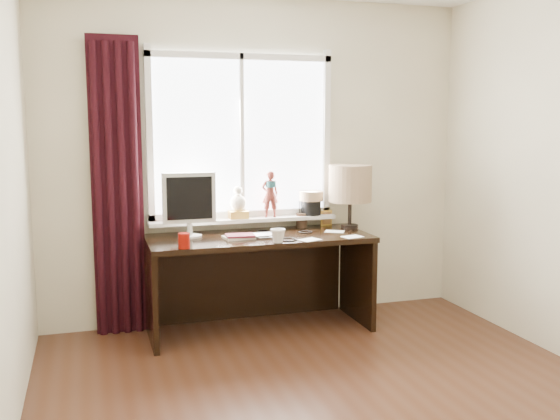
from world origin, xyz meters
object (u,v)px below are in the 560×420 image
object	(u,v)px
desk	(256,264)
table_lamp	(350,184)
laptop	(260,235)
monitor	(189,201)
mug	(278,235)
red_cup	(184,241)

from	to	relation	value
desk	table_lamp	world-z (taller)	table_lamp
laptop	monitor	world-z (taller)	monitor
mug	red_cup	xyz separation A→B (m)	(-0.68, 0.00, -0.00)
laptop	mug	size ratio (longest dim) A/B	3.13
mug	desk	xyz separation A→B (m)	(-0.06, 0.40, -0.30)
mug	laptop	bearing A→B (deg)	105.84
desk	monitor	xyz separation A→B (m)	(-0.52, 0.00, 0.52)
laptop	table_lamp	distance (m)	0.90
red_cup	monitor	world-z (taller)	monitor
red_cup	desk	world-z (taller)	red_cup
table_lamp	mug	bearing A→B (deg)	-151.15
monitor	red_cup	bearing A→B (deg)	-104.49
desk	red_cup	bearing A→B (deg)	-147.42
desk	monitor	world-z (taller)	monitor
mug	table_lamp	world-z (taller)	table_lamp
red_cup	desk	size ratio (longest dim) A/B	0.06
desk	table_lamp	size ratio (longest dim) A/B	3.27
mug	monitor	size ratio (longest dim) A/B	0.22
laptop	mug	world-z (taller)	mug
laptop	red_cup	bearing A→B (deg)	-161.30
laptop	mug	distance (m)	0.25
desk	monitor	distance (m)	0.73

